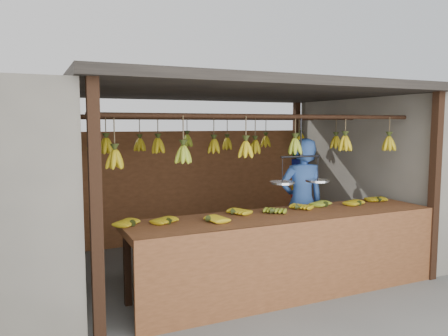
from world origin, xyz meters
name	(u,v)px	position (x,y,z in m)	size (l,w,h in m)	color
ground	(233,264)	(0.00, 0.00, 0.00)	(80.00, 80.00, 0.00)	#5B5B57
stall	(223,120)	(0.00, 0.33, 1.97)	(4.30, 3.30, 2.40)	black
neighbor_right	(426,170)	(3.60, 0.00, 1.15)	(3.00, 3.00, 2.30)	slate
counter	(291,233)	(0.13, -1.23, 0.71)	(3.68, 0.83, 0.96)	brown
hanging_bananas	(234,145)	(0.01, -0.01, 1.64)	(3.64, 2.22, 0.38)	#B79913
balance_scale	(300,178)	(0.39, -1.00, 1.28)	(0.75, 0.30, 0.77)	black
vendor	(302,202)	(0.83, -0.39, 0.86)	(0.63, 0.41, 1.72)	#3359A5
bag_bundles	(298,176)	(1.94, 1.35, 0.98)	(0.08, 0.26, 1.30)	#199926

